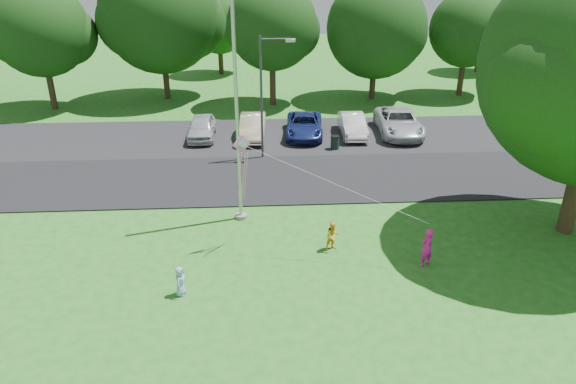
{
  "coord_description": "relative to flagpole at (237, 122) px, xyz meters",
  "views": [
    {
      "loc": [
        -2.68,
        -14.1,
        9.98
      ],
      "look_at": [
        -1.6,
        4.0,
        1.6
      ],
      "focal_mm": 32.0,
      "sensor_mm": 36.0,
      "label": 1
    }
  ],
  "objects": [
    {
      "name": "trash_can",
      "position": [
        5.08,
        8.0,
        -3.76
      ],
      "size": [
        0.51,
        0.51,
        0.81
      ],
      "rotation": [
        0.0,
        0.0,
        0.28
      ],
      "color": "black",
      "rests_on": "ground"
    },
    {
      "name": "horizon_trees",
      "position": [
        7.56,
        28.88,
        0.14
      ],
      "size": [
        77.46,
        7.2,
        7.02
      ],
      "color": "#332316",
      "rests_on": "ground"
    },
    {
      "name": "woman",
      "position": [
        6.57,
        -3.99,
        -3.44
      ],
      "size": [
        0.63,
        0.55,
        1.45
      ],
      "primitive_type": "imported",
      "rotation": [
        0.0,
        0.0,
        3.62
      ],
      "color": "#DA1D9B",
      "rests_on": "ground"
    },
    {
      "name": "park_road",
      "position": [
        3.5,
        4.0,
        -4.14
      ],
      "size": [
        60.0,
        6.0,
        0.06
      ],
      "primitive_type": "cube",
      "color": "black",
      "rests_on": "ground"
    },
    {
      "name": "child_blue",
      "position": [
        -1.81,
        -5.24,
        -3.66
      ],
      "size": [
        0.4,
        0.55,
        1.02
      ],
      "primitive_type": "imported",
      "rotation": [
        0.0,
        0.0,
        1.4
      ],
      "color": "#8FABDC",
      "rests_on": "ground"
    },
    {
      "name": "ground",
      "position": [
        3.5,
        -5.0,
        -4.17
      ],
      "size": [
        120.0,
        120.0,
        0.0
      ],
      "primitive_type": "plane",
      "color": "#21671B",
      "rests_on": "ground"
    },
    {
      "name": "street_lamp",
      "position": [
        1.25,
        6.98,
        -0.32
      ],
      "size": [
        1.8,
        0.24,
        6.4
      ],
      "rotation": [
        0.0,
        0.0,
        -0.0
      ],
      "color": "#3F3F44",
      "rests_on": "ground"
    },
    {
      "name": "kite",
      "position": [
        0.34,
        -2.18,
        -0.6
      ],
      "size": [
        6.68,
        2.14,
        2.91
      ],
      "rotation": [
        0.0,
        0.0,
        0.46
      ],
      "color": "pink",
      "rests_on": "ground"
    },
    {
      "name": "flagpole",
      "position": [
        0.0,
        0.0,
        0.0
      ],
      "size": [
        0.5,
        0.5,
        10.0
      ],
      "color": "#B7BABF",
      "rests_on": "ground"
    },
    {
      "name": "child_yellow",
      "position": [
        3.46,
        -2.74,
        -3.6
      ],
      "size": [
        0.68,
        0.61,
        1.14
      ],
      "primitive_type": "imported",
      "rotation": [
        0.0,
        0.0,
        0.38
      ],
      "color": "#FFAC28",
      "rests_on": "ground"
    },
    {
      "name": "parking_strip",
      "position": [
        3.5,
        10.5,
        -4.14
      ],
      "size": [
        42.0,
        7.0,
        0.06
      ],
      "primitive_type": "cube",
      "color": "black",
      "rests_on": "ground"
    },
    {
      "name": "tree_row",
      "position": [
        5.09,
        19.23,
        1.55
      ],
      "size": [
        64.35,
        11.94,
        10.88
      ],
      "color": "#332316",
      "rests_on": "ground"
    },
    {
      "name": "parked_cars",
      "position": [
        4.58,
        10.38,
        -3.42
      ],
      "size": [
        14.03,
        5.41,
        1.46
      ],
      "color": "#B2B7BF",
      "rests_on": "ground"
    }
  ]
}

